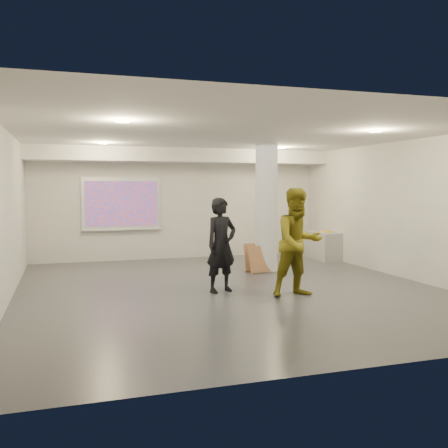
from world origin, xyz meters
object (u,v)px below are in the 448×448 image
object	(u,v)px
man	(298,242)
woman	(221,245)
column	(266,208)
projection_screen	(122,204)
credenza	(322,245)

from	to	relation	value
man	woman	bearing A→B (deg)	143.08
column	projection_screen	size ratio (longest dim) A/B	1.43
credenza	woman	distance (m)	5.18
projection_screen	man	bearing A→B (deg)	-64.49
column	man	size ratio (longest dim) A/B	1.52
credenza	man	size ratio (longest dim) A/B	0.66
column	woman	size ratio (longest dim) A/B	1.67
credenza	man	world-z (taller)	man
woman	man	world-z (taller)	man
credenza	man	xyz separation A→B (m)	(-2.73, -4.09, 0.61)
woman	column	bearing A→B (deg)	30.71
projection_screen	credenza	xyz separation A→B (m)	(5.32, -1.33, -1.15)
man	credenza	bearing A→B (deg)	52.06
column	projection_screen	distance (m)	4.08
column	woman	bearing A→B (deg)	-131.32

